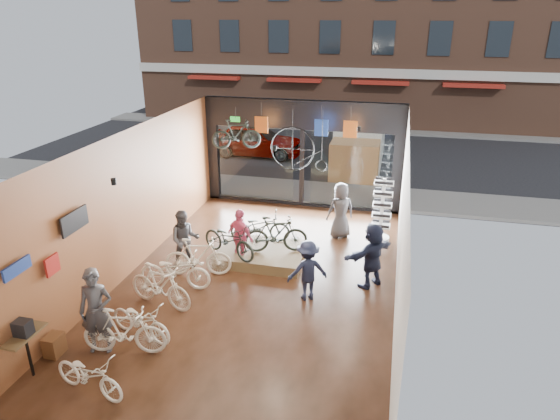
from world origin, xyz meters
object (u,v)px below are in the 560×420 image
(hung_bike, at_px, (236,134))
(floor_bike_3, at_px, (160,286))
(box_truck, at_px, (359,142))
(display_platform, at_px, (262,254))
(customer_1, at_px, (185,240))
(floor_bike_0, at_px, (89,375))
(display_bike_left, at_px, (229,240))
(customer_4, at_px, (341,210))
(display_bike_right, at_px, (260,227))
(customer_3, at_px, (308,270))
(street_car, at_px, (255,140))
(floor_bike_5, at_px, (198,257))
(customer_5, at_px, (372,255))
(display_bike_mid, at_px, (276,234))
(customer_2, at_px, (240,237))
(customer_0, at_px, (96,311))
(penny_farthing, at_px, (302,151))
(floor_bike_4, at_px, (175,271))
(floor_bike_2, at_px, (141,320))
(sunglasses_rack, at_px, (382,210))
(floor_bike_1, at_px, (124,331))

(hung_bike, bearing_deg, floor_bike_3, 159.11)
(box_truck, relative_size, display_platform, 2.55)
(customer_1, distance_m, hung_bike, 4.22)
(floor_bike_0, height_order, display_bike_left, display_bike_left)
(display_bike_left, height_order, customer_4, customer_4)
(display_bike_right, relative_size, customer_3, 1.12)
(street_car, height_order, display_platform, street_car)
(floor_bike_5, height_order, customer_5, customer_5)
(display_bike_mid, xyz_separation_m, customer_5, (2.69, -0.73, 0.03))
(customer_2, distance_m, customer_5, 3.65)
(floor_bike_3, relative_size, customer_0, 0.95)
(display_bike_left, xyz_separation_m, customer_2, (0.26, 0.22, 0.02))
(customer_1, height_order, customer_5, customer_5)
(box_truck, relative_size, floor_bike_5, 3.43)
(box_truck, distance_m, display_bike_left, 10.41)
(display_bike_left, xyz_separation_m, penny_farthing, (1.34, 3.30, 1.72))
(floor_bike_4, height_order, penny_farthing, penny_farthing)
(display_platform, distance_m, display_bike_mid, 0.79)
(box_truck, relative_size, floor_bike_3, 3.43)
(street_car, bearing_deg, customer_4, -148.43)
(floor_bike_2, height_order, hung_bike, hung_bike)
(street_car, relative_size, display_bike_right, 2.65)
(street_car, distance_m, floor_bike_5, 11.94)
(street_car, bearing_deg, customer_5, -150.61)
(floor_bike_3, xyz_separation_m, customer_2, (1.19, 2.55, 0.27))
(floor_bike_2, xyz_separation_m, floor_bike_4, (-0.17, 2.11, 0.06))
(customer_0, relative_size, customer_1, 1.13)
(floor_bike_2, xyz_separation_m, floor_bike_5, (0.15, 2.86, 0.11))
(floor_bike_3, distance_m, display_bike_right, 3.76)
(street_car, bearing_deg, sunglasses_rack, -142.57)
(customer_1, height_order, customer_4, customer_4)
(floor_bike_1, xyz_separation_m, floor_bike_2, (0.06, 0.57, -0.10))
(street_car, distance_m, hung_bike, 8.26)
(floor_bike_4, relative_size, hung_bike, 1.17)
(sunglasses_rack, relative_size, hung_bike, 1.26)
(customer_3, bearing_deg, floor_bike_3, -7.62)
(penny_farthing, bearing_deg, floor_bike_5, -116.15)
(floor_bike_1, height_order, customer_2, customer_2)
(floor_bike_0, xyz_separation_m, floor_bike_5, (0.24, 4.64, 0.12))
(sunglasses_rack, bearing_deg, floor_bike_5, -128.70)
(customer_5, bearing_deg, floor_bike_4, -35.68)
(street_car, distance_m, sunglasses_rack, 10.60)
(floor_bike_4, relative_size, floor_bike_5, 1.03)
(floor_bike_4, distance_m, customer_5, 5.01)
(floor_bike_2, xyz_separation_m, customer_1, (-0.35, 3.20, 0.41))
(floor_bike_2, relative_size, customer_3, 1.05)
(customer_4, bearing_deg, street_car, -85.80)
(floor_bike_0, bearing_deg, display_bike_mid, -6.79)
(floor_bike_3, bearing_deg, display_platform, -15.88)
(floor_bike_0, bearing_deg, customer_2, 1.05)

